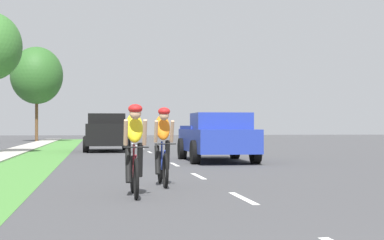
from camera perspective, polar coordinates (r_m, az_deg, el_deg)
name	(u,v)px	position (r m, az deg, el deg)	size (l,w,h in m)	color
ground_plane	(164,159)	(22.80, -2.51, -3.58)	(120.00, 120.00, 0.00)	#424244
grass_verge	(35,160)	(22.77, -14.01, -3.56)	(1.97, 70.00, 0.01)	#478438
lane_markings_center	(154,154)	(26.77, -3.43, -3.12)	(0.12, 53.13, 0.01)	white
cyclist_lead	(134,149)	(10.89, -5.22, -2.64)	(0.42, 1.72, 1.58)	black
cyclist_trailing	(163,146)	(12.76, -2.65, -2.33)	(0.42, 1.72, 1.58)	black
pickup_blue	(217,137)	(21.50, 2.29, -1.56)	(2.22, 5.10, 1.64)	#23389E
suv_black	(106,131)	(30.49, -7.75, -1.03)	(2.15, 4.70, 1.79)	black
street_tree_far	(37,76)	(50.84, -13.86, 3.93)	(4.07, 4.07, 7.40)	brown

